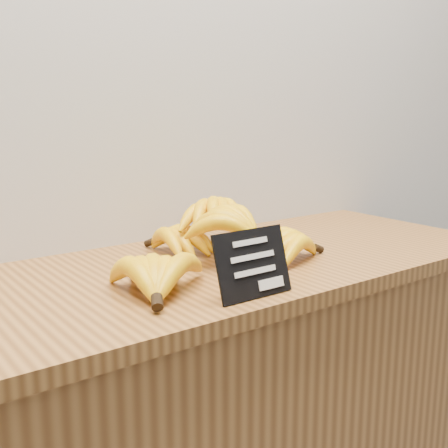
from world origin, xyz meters
The scene contains 3 objects.
counter_top centered at (0.13, 2.75, 0.92)m, with size 1.37×0.54×0.03m, color #98642F.
chalkboard_sign centered at (0.07, 2.54, 0.99)m, with size 0.15×0.01×0.12m, color black.
banana_pile centered at (0.11, 2.73, 0.98)m, with size 0.55×0.38×0.12m.
Camera 1 is at (-0.51, 1.84, 1.24)m, focal length 45.00 mm.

